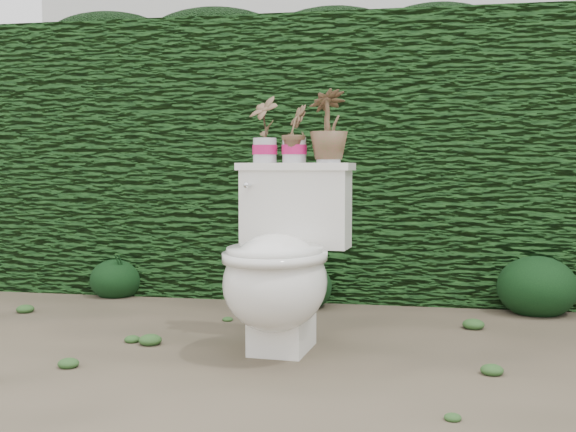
% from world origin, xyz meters
% --- Properties ---
extents(ground, '(60.00, 60.00, 0.00)m').
position_xyz_m(ground, '(0.00, 0.00, 0.00)').
color(ground, '#766851').
rests_on(ground, ground).
extents(hedge, '(8.00, 1.00, 1.60)m').
position_xyz_m(hedge, '(0.00, 1.60, 0.80)').
color(hedge, '#22521B').
rests_on(hedge, ground).
extents(house_wall, '(8.00, 3.50, 4.00)m').
position_xyz_m(house_wall, '(0.60, 6.00, 2.00)').
color(house_wall, silver).
rests_on(house_wall, ground).
extents(toilet, '(0.51, 0.71, 0.78)m').
position_xyz_m(toilet, '(0.01, 0.03, 0.36)').
color(toilet, white).
rests_on(toilet, ground).
extents(potted_plant_left, '(0.18, 0.17, 0.28)m').
position_xyz_m(potted_plant_left, '(-0.11, 0.28, 0.92)').
color(potted_plant_left, '#296720').
rests_on(potted_plant_left, toilet).
extents(potted_plant_center, '(0.11, 0.13, 0.24)m').
position_xyz_m(potted_plant_center, '(0.02, 0.27, 0.90)').
color(potted_plant_center, '#296720').
rests_on(potted_plant_center, toilet).
extents(potted_plant_right, '(0.24, 0.24, 0.30)m').
position_xyz_m(potted_plant_right, '(0.17, 0.26, 0.92)').
color(potted_plant_right, '#296720').
rests_on(potted_plant_right, toilet).
extents(liriope_clump_1, '(0.31, 0.31, 0.25)m').
position_xyz_m(liriope_clump_1, '(-1.19, 1.11, 0.12)').
color(liriope_clump_1, '#133613').
rests_on(liriope_clump_1, ground).
extents(liriope_clump_2, '(0.34, 0.34, 0.27)m').
position_xyz_m(liriope_clump_2, '(-0.07, 0.99, 0.14)').
color(liriope_clump_2, '#133613').
rests_on(liriope_clump_2, ground).
extents(liriope_clump_3, '(0.41, 0.41, 0.33)m').
position_xyz_m(liriope_clump_3, '(1.16, 1.05, 0.16)').
color(liriope_clump_3, '#133613').
rests_on(liriope_clump_3, ground).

